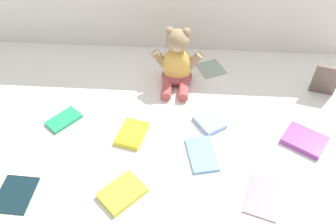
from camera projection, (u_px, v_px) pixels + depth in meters
ground_plane at (168, 112)px, 1.22m from camera, size 3.20×3.20×0.00m
teddy_bear at (177, 64)px, 1.28m from camera, size 0.19×0.17×0.23m
book_case_0 at (264, 196)px, 0.97m from camera, size 0.13×0.16×0.01m
book_case_2 at (209, 122)px, 1.17m from camera, size 0.12×0.12×0.02m
book_case_3 at (64, 120)px, 1.18m from camera, size 0.12×0.13×0.01m
book_case_4 at (122, 193)px, 0.98m from camera, size 0.15×0.15×0.02m
book_case_5 at (202, 154)px, 1.08m from camera, size 0.11×0.15×0.01m
book_case_6 at (304, 140)px, 1.12m from camera, size 0.16×0.15×0.02m
book_case_7 at (15, 194)px, 0.98m from camera, size 0.10×0.12×0.01m
book_case_8 at (211, 68)px, 1.39m from camera, size 0.13×0.13×0.01m
book_case_9 at (132, 134)px, 1.14m from camera, size 0.11×0.13×0.02m
book_case_10 at (325, 80)px, 1.25m from camera, size 0.09×0.05×0.13m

